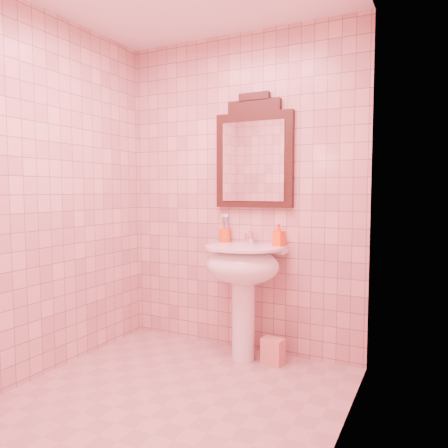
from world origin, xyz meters
The scene contains 8 objects.
floor centered at (0.00, 0.00, 0.00)m, with size 2.20×2.20×0.00m, color tan.
back_wall centered at (0.00, 1.10, 1.25)m, with size 2.00×0.02×2.50m, color beige.
pedestal_sink centered at (0.13, 0.87, 0.66)m, with size 0.58×0.58×0.86m.
faucet centered at (0.13, 1.01, 0.92)m, with size 0.04×0.16×0.11m.
mirror centered at (0.13, 1.07, 1.55)m, with size 0.63×0.06×0.88m.
toothbrush_cup centered at (-0.11, 1.05, 0.92)m, with size 0.09×0.09×0.20m.
soap_dispenser centered at (0.36, 1.02, 0.95)m, with size 0.07×0.08×0.17m, color #FD4915.
towel centered at (0.36, 0.89, 0.10)m, with size 0.16×0.10×0.19m, color #E28B85.
Camera 1 is at (1.43, -2.08, 1.27)m, focal length 35.00 mm.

